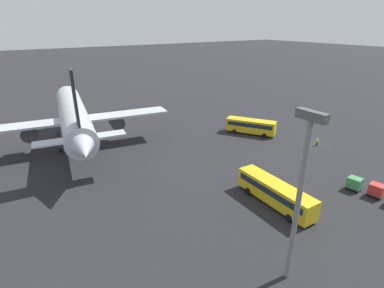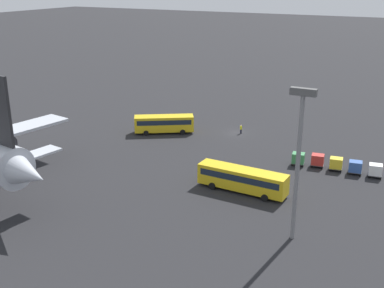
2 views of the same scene
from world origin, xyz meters
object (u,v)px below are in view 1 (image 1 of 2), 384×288
shuttle_bus_far (275,192)px  worker_person (317,142)px  cargo_cart_red (376,190)px  airplane (74,116)px  shuttle_bus_near (251,125)px  cargo_cart_green (355,183)px

shuttle_bus_far → worker_person: 26.42m
cargo_cart_red → shuttle_bus_far: bearing=63.4°
shuttle_bus_far → worker_person: (10.20, -24.35, -1.13)m
airplane → shuttle_bus_near: 38.90m
shuttle_bus_far → cargo_cart_green: size_ratio=5.79×
shuttle_bus_far → worker_person: shuttle_bus_far is taller
shuttle_bus_far → cargo_cart_green: shuttle_bus_far is taller
shuttle_bus_near → cargo_cart_red: size_ratio=4.94×
shuttle_bus_far → cargo_cart_red: bearing=-115.0°
shuttle_bus_near → shuttle_bus_far: 29.50m
cargo_cart_green → shuttle_bus_near: bearing=-9.1°
cargo_cart_green → airplane: bearing=37.1°
shuttle_bus_far → airplane: bearing=27.4°
worker_person → cargo_cart_green: cargo_cart_green is taller
airplane → cargo_cart_red: bearing=-135.0°
worker_person → cargo_cart_green: bearing=142.7°
shuttle_bus_far → cargo_cart_green: (-4.17, -13.38, -0.81)m
shuttle_bus_near → cargo_cart_red: shuttle_bus_near is taller
shuttle_bus_near → cargo_cart_green: bearing=138.1°
cargo_cart_red → worker_person: bearing=-30.5°
cargo_cart_red → cargo_cart_green: same height
shuttle_bus_near → cargo_cart_green: 28.04m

